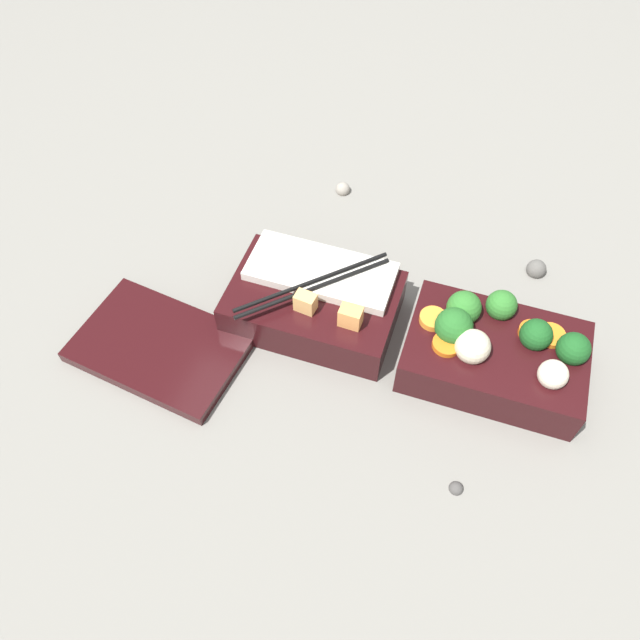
# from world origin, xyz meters

# --- Properties ---
(ground_plane) EXTENTS (3.00, 3.00, 0.00)m
(ground_plane) POSITION_xyz_m (0.00, 0.00, 0.00)
(ground_plane) COLOR slate
(bento_tray_vegetable) EXTENTS (0.20, 0.13, 0.09)m
(bento_tray_vegetable) POSITION_xyz_m (-0.12, -0.00, 0.03)
(bento_tray_vegetable) COLOR black
(bento_tray_vegetable) RESTS_ON ground_plane
(bento_tray_rice) EXTENTS (0.20, 0.15, 0.08)m
(bento_tray_rice) POSITION_xyz_m (0.10, -0.01, 0.03)
(bento_tray_rice) COLOR black
(bento_tray_rice) RESTS_ON ground_plane
(bento_lid) EXTENTS (0.21, 0.15, 0.02)m
(bento_lid) POSITION_xyz_m (0.26, 0.10, 0.01)
(bento_lid) COLOR black
(bento_lid) RESTS_ON ground_plane
(pebble_0) EXTENTS (0.03, 0.03, 0.03)m
(pebble_0) POSITION_xyz_m (-0.15, -0.17, 0.01)
(pebble_0) COLOR #595651
(pebble_0) RESTS_ON ground_plane
(pebble_1) EXTENTS (0.02, 0.02, 0.02)m
(pebble_1) POSITION_xyz_m (-0.11, 0.16, 0.00)
(pebble_1) COLOR #474442
(pebble_1) RESTS_ON ground_plane
(pebble_2) EXTENTS (0.02, 0.02, 0.02)m
(pebble_2) POSITION_xyz_m (0.13, -0.24, 0.01)
(pebble_2) COLOR gray
(pebble_2) RESTS_ON ground_plane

